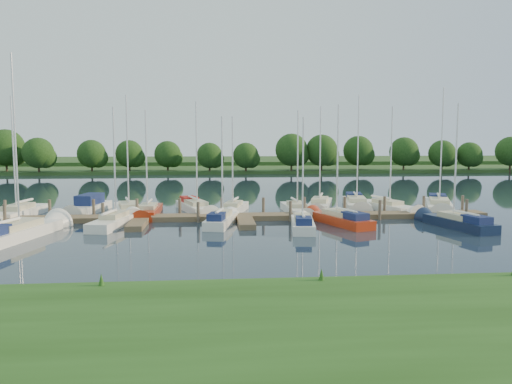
{
  "coord_description": "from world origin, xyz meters",
  "views": [
    {
      "loc": [
        -2.4,
        -31.66,
        6.38
      ],
      "look_at": [
        1.0,
        8.0,
        2.2
      ],
      "focal_mm": 35.0,
      "sensor_mm": 36.0,
      "label": 1
    }
  ],
  "objects": [
    {
      "name": "sailboat_s_0",
      "position": [
        -15.16,
        1.25,
        0.32
      ],
      "size": [
        4.14,
        9.82,
        12.28
      ],
      "rotation": [
        0.0,
        0.0,
        -0.23
      ],
      "color": "white",
      "rests_on": "ground"
    },
    {
      "name": "mooring_pilings",
      "position": [
        0.0,
        8.43,
        0.6
      ],
      "size": [
        38.24,
        2.84,
        2.0
      ],
      "color": "#473D33",
      "rests_on": "ground"
    },
    {
      "name": "sailboat_s_2",
      "position": [
        -1.83,
        5.44,
        0.32
      ],
      "size": [
        2.75,
        6.6,
        8.5
      ],
      "rotation": [
        0.0,
        0.0,
        -0.23
      ],
      "color": "white",
      "rests_on": "ground"
    },
    {
      "name": "sailboat_n_7",
      "position": [
        7.39,
        13.41,
        0.27
      ],
      "size": [
        3.64,
        7.66,
        9.76
      ],
      "rotation": [
        0.0,
        0.0,
        2.84
      ],
      "color": "white",
      "rests_on": "ground"
    },
    {
      "name": "sailboat_s_5",
      "position": [
        15.23,
        2.75,
        0.32
      ],
      "size": [
        3.04,
        7.35,
        9.38
      ],
      "rotation": [
        0.0,
        0.0,
        0.22
      ],
      "color": "#101C36",
      "rests_on": "ground"
    },
    {
      "name": "sailboat_n_5",
      "position": [
        -0.69,
        11.57,
        0.27
      ],
      "size": [
        2.93,
        6.84,
        8.72
      ],
      "rotation": [
        0.0,
        0.0,
        2.9
      ],
      "color": "white",
      "rests_on": "ground"
    },
    {
      "name": "sailboat_n_6",
      "position": [
        4.78,
        10.72,
        0.27
      ],
      "size": [
        1.96,
        7.21,
        9.19
      ],
      "rotation": [
        0.0,
        0.0,
        3.18
      ],
      "color": "white",
      "rests_on": "ground"
    },
    {
      "name": "distant_hill",
      "position": [
        0.0,
        100.0,
        0.7
      ],
      "size": [
        220.0,
        40.0,
        1.4
      ],
      "primitive_type": "cube",
      "color": "#375625",
      "rests_on": "ground"
    },
    {
      "name": "sailboat_n_8",
      "position": [
        10.97,
        13.82,
        0.32
      ],
      "size": [
        3.33,
        8.65,
        10.84
      ],
      "rotation": [
        0.0,
        0.0,
        2.96
      ],
      "color": "white",
      "rests_on": "ground"
    },
    {
      "name": "sailboat_s_1",
      "position": [
        -9.71,
        5.56,
        0.27
      ],
      "size": [
        2.87,
        7.16,
        9.14
      ],
      "rotation": [
        0.0,
        0.0,
        -0.21
      ],
      "color": "white",
      "rests_on": "ground"
    },
    {
      "name": "sailboat_n_4",
      "position": [
        -3.98,
        12.68,
        0.31
      ],
      "size": [
        3.88,
        7.9,
        10.02
      ],
      "rotation": [
        0.0,
        0.0,
        3.46
      ],
      "color": "white",
      "rests_on": "ground"
    },
    {
      "name": "ground",
      "position": [
        0.0,
        0.0,
        0.0
      ],
      "size": [
        260.0,
        260.0,
        0.0
      ],
      "primitive_type": "plane",
      "color": "#1B2837",
      "rests_on": "ground"
    },
    {
      "name": "sailboat_n_0",
      "position": [
        -18.46,
        10.47,
        0.27
      ],
      "size": [
        2.71,
        8.1,
        10.27
      ],
      "rotation": [
        0.0,
        0.0,
        3.02
      ],
      "color": "white",
      "rests_on": "ground"
    },
    {
      "name": "sailboat_s_4",
      "position": [
        7.09,
        4.97,
        0.32
      ],
      "size": [
        3.73,
        7.27,
        9.39
      ],
      "rotation": [
        0.0,
        0.0,
        0.35
      ],
      "color": "#A0280E",
      "rests_on": "ground"
    },
    {
      "name": "dock",
      "position": [
        0.0,
        7.31,
        0.2
      ],
      "size": [
        40.0,
        6.0,
        0.4
      ],
      "color": "brown",
      "rests_on": "ground"
    },
    {
      "name": "far_shore",
      "position": [
        0.0,
        75.0,
        0.3
      ],
      "size": [
        180.0,
        30.0,
        0.6
      ],
      "primitive_type": "cube",
      "color": "#1F4018",
      "rests_on": "ground"
    },
    {
      "name": "sailboat_s_3",
      "position": [
        3.93,
        3.16,
        0.32
      ],
      "size": [
        2.24,
        6.47,
        8.33
      ],
      "rotation": [
        0.0,
        0.0,
        -0.14
      ],
      "color": "white",
      "rests_on": "ground"
    },
    {
      "name": "sailboat_n_2",
      "position": [
        -9.62,
        11.17,
        0.27
      ],
      "size": [
        3.6,
        8.31,
        10.46
      ],
      "rotation": [
        0.0,
        0.0,
        3.39
      ],
      "color": "white",
      "rests_on": "ground"
    },
    {
      "name": "motorboat",
      "position": [
        -13.41,
        13.09,
        0.39
      ],
      "size": [
        2.82,
        6.73,
        1.98
      ],
      "rotation": [
        0.0,
        0.0,
        2.97
      ],
      "color": "white",
      "rests_on": "ground"
    },
    {
      "name": "near_bank",
      "position": [
        0.0,
        -16.0,
        0.25
      ],
      "size": [
        90.0,
        10.0,
        0.5
      ],
      "primitive_type": "cube",
      "color": "#1E4212",
      "rests_on": "ground"
    },
    {
      "name": "sailboat_n_3",
      "position": [
        -7.94,
        10.62,
        0.27
      ],
      "size": [
        1.8,
        7.15,
        9.15
      ],
      "rotation": [
        0.0,
        0.0,
        3.12
      ],
      "color": "#A0280E",
      "rests_on": "ground"
    },
    {
      "name": "sailboat_n_10",
      "position": [
        18.12,
        11.88,
        0.32
      ],
      "size": [
        4.84,
        8.95,
        11.4
      ],
      "rotation": [
        0.0,
        0.0,
        2.76
      ],
      "color": "white",
      "rests_on": "ground"
    },
    {
      "name": "sailboat_n_9",
      "position": [
        13.24,
        11.59,
        0.27
      ],
      "size": [
        3.77,
        7.56,
        9.64
      ],
      "rotation": [
        0.0,
        0.0,
        3.47
      ],
      "color": "white",
      "rests_on": "ground"
    },
    {
      "name": "treeline",
      "position": [
        -2.95,
        61.5,
        4.24
      ],
      "size": [
        145.88,
        9.96,
        8.27
      ],
      "color": "#38281C",
      "rests_on": "ground"
    }
  ]
}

